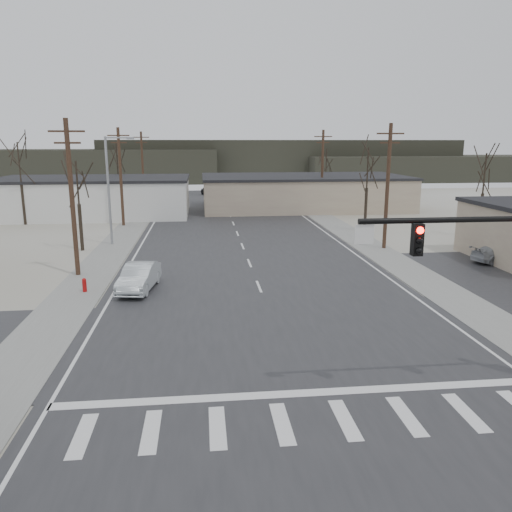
{
  "coord_description": "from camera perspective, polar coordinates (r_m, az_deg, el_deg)",
  "views": [
    {
      "loc": [
        -3.31,
        -20.72,
        8.55
      ],
      "look_at": [
        -0.49,
        5.11,
        2.6
      ],
      "focal_mm": 35.0,
      "sensor_mm": 36.0,
      "label": 1
    }
  ],
  "objects": [
    {
      "name": "fire_hydrant",
      "position": [
        30.63,
        -19.02,
        -3.16
      ],
      "size": [
        0.24,
        0.24,
        0.87
      ],
      "color": "#A50C0C",
      "rests_on": "ground"
    },
    {
      "name": "building_right_far",
      "position": [
        66.38,
        5.41,
        7.31
      ],
      "size": [
        26.3,
        14.3,
        4.3
      ],
      "color": "tan",
      "rests_on": "ground"
    },
    {
      "name": "sedan_crossing",
      "position": [
        30.06,
        -13.23,
        -2.36
      ],
      "size": [
        2.29,
        4.87,
        1.54
      ],
      "primitive_type": "imported",
      "rotation": [
        0.0,
        0.0,
        -0.14
      ],
      "color": "#B2BABE",
      "rests_on": "main_road"
    },
    {
      "name": "sidewalk_right",
      "position": [
        43.87,
        12.39,
        1.39
      ],
      "size": [
        3.0,
        90.0,
        0.06
      ],
      "primitive_type": "cube",
      "color": "gray",
      "rests_on": "ground"
    },
    {
      "name": "cross_road",
      "position": [
        22.65,
        2.68,
        -9.24
      ],
      "size": [
        90.0,
        10.0,
        0.04
      ],
      "primitive_type": "cube",
      "color": "#29292B",
      "rests_on": "ground"
    },
    {
      "name": "tree_left_mid",
      "position": [
        57.87,
        -25.43,
        9.42
      ],
      "size": [
        3.96,
        3.96,
        8.82
      ],
      "color": "#2E261C",
      "rests_on": "ground"
    },
    {
      "name": "car_far_b",
      "position": [
        83.27,
        -5.54,
        7.41
      ],
      "size": [
        2.55,
        4.02,
        1.27
      ],
      "primitive_type": "imported",
      "rotation": [
        0.0,
        0.0,
        0.3
      ],
      "color": "black",
      "rests_on": "main_road"
    },
    {
      "name": "hill_left",
      "position": [
        117.2,
        -22.23,
        9.48
      ],
      "size": [
        70.0,
        18.0,
        7.0
      ],
      "primitive_type": "cube",
      "color": "#333026",
      "rests_on": "ground"
    },
    {
      "name": "car_parked_silver",
      "position": [
        40.07,
        26.08,
        0.19
      ],
      "size": [
        4.47,
        2.44,
        1.23
      ],
      "primitive_type": "imported",
      "rotation": [
        0.0,
        0.0,
        1.75
      ],
      "color": "#9EA2A8",
      "rests_on": "parking_lot"
    },
    {
      "name": "upole_right_a",
      "position": [
        41.59,
        14.8,
        7.89
      ],
      "size": [
        2.2,
        0.3,
        10.0
      ],
      "color": "#442D20",
      "rests_on": "ground"
    },
    {
      "name": "main_road",
      "position": [
        36.87,
        -0.91,
        -0.48
      ],
      "size": [
        18.0,
        110.0,
        0.05
      ],
      "primitive_type": "cube",
      "color": "#29292B",
      "rests_on": "ground"
    },
    {
      "name": "hill_right",
      "position": [
        123.02,
        19.74,
        9.45
      ],
      "size": [
        60.0,
        18.0,
        5.5
      ],
      "primitive_type": "cube",
      "color": "#333026",
      "rests_on": "ground"
    },
    {
      "name": "tree_lot",
      "position": [
        49.74,
        24.65,
        8.31
      ],
      "size": [
        3.52,
        3.52,
        7.84
      ],
      "color": "#2E261C",
      "rests_on": "ground"
    },
    {
      "name": "car_far_a",
      "position": [
        71.67,
        1.14,
        6.75
      ],
      "size": [
        2.95,
        5.96,
        1.67
      ],
      "primitive_type": "imported",
      "rotation": [
        0.0,
        0.0,
        3.03
      ],
      "color": "black",
      "rests_on": "main_road"
    },
    {
      "name": "streetlight_main",
      "position": [
        43.51,
        -16.27,
        7.82
      ],
      "size": [
        2.4,
        0.25,
        9.0
      ],
      "color": "gray",
      "rests_on": "ground"
    },
    {
      "name": "tree_left_far",
      "position": [
        67.61,
        -15.59,
        10.51
      ],
      "size": [
        3.96,
        3.96,
        8.82
      ],
      "color": "#2E261C",
      "rests_on": "ground"
    },
    {
      "name": "tree_left_near",
      "position": [
        41.99,
        -19.73,
        7.61
      ],
      "size": [
        3.3,
        3.3,
        7.35
      ],
      "color": "#2E261C",
      "rests_on": "ground"
    },
    {
      "name": "upole_right_b",
      "position": [
        62.59,
        7.58,
        9.74
      ],
      "size": [
        2.2,
        0.3,
        10.0
      ],
      "color": "#442D20",
      "rests_on": "ground"
    },
    {
      "name": "tree_right_mid",
      "position": [
        49.39,
        12.63,
        9.55
      ],
      "size": [
        3.74,
        3.74,
        8.33
      ],
      "color": "#2E261C",
      "rests_on": "ground"
    },
    {
      "name": "ground",
      "position": [
        22.66,
        2.68,
        -9.29
      ],
      "size": [
        140.0,
        140.0,
        0.0
      ],
      "primitive_type": "plane",
      "color": "beige",
      "rests_on": "ground"
    },
    {
      "name": "upole_left_d",
      "position": [
        73.26,
        -12.84,
        9.97
      ],
      "size": [
        2.2,
        0.3,
        10.0
      ],
      "color": "#442D20",
      "rests_on": "ground"
    },
    {
      "name": "hill_center",
      "position": [
        118.22,
        2.74,
        10.91
      ],
      "size": [
        80.0,
        18.0,
        9.0
      ],
      "primitive_type": "cube",
      "color": "#333026",
      "rests_on": "ground"
    },
    {
      "name": "sidewalk_left",
      "position": [
        42.24,
        -16.03,
        0.75
      ],
      "size": [
        3.0,
        90.0,
        0.06
      ],
      "primitive_type": "cube",
      "color": "gray",
      "rests_on": "ground"
    },
    {
      "name": "upole_left_c",
      "position": [
        53.46,
        -15.21,
        8.88
      ],
      "size": [
        2.2,
        0.3,
        10.0
      ],
      "color": "#442D20",
      "rests_on": "ground"
    },
    {
      "name": "tree_right_far",
      "position": [
        75.05,
        8.04,
        10.5
      ],
      "size": [
        3.52,
        3.52,
        7.84
      ],
      "color": "#2E261C",
      "rests_on": "ground"
    },
    {
      "name": "upole_left_b",
      "position": [
        33.89,
        -20.31,
        6.47
      ],
      "size": [
        2.2,
        0.3,
        10.0
      ],
      "color": "#442D20",
      "rests_on": "ground"
    },
    {
      "name": "building_left_far",
      "position": [
        62.35,
        -18.05,
        6.47
      ],
      "size": [
        22.3,
        12.3,
        4.5
      ],
      "color": "silver",
      "rests_on": "ground"
    }
  ]
}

